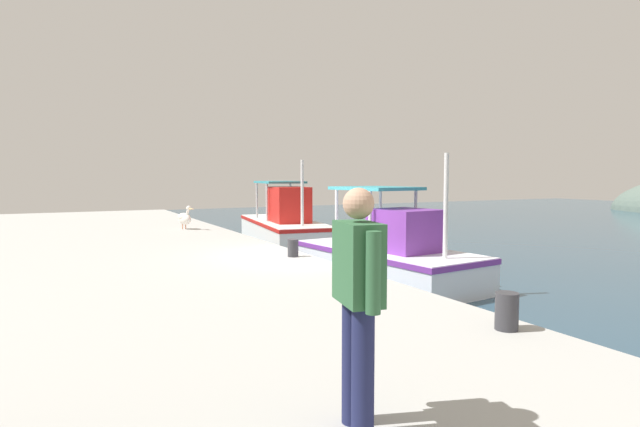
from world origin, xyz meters
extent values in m
cube|color=#B2B2AD|center=(0.00, -5.00, 0.40)|extent=(36.00, 10.00, 0.80)
cube|color=white|center=(-7.04, 2.39, 0.48)|extent=(6.63, 2.87, 0.96)
cube|color=red|center=(-7.04, 2.39, 0.88)|extent=(6.67, 2.92, 0.12)
cube|color=red|center=(-6.25, 2.28, 1.60)|extent=(1.95, 1.43, 1.27)
cylinder|color=silver|center=(-8.57, 1.91, 1.65)|extent=(0.08, 0.08, 1.39)
cylinder|color=silver|center=(-8.37, 3.28, 1.65)|extent=(0.08, 0.08, 1.39)
cylinder|color=silver|center=(-6.85, 1.66, 1.65)|extent=(0.08, 0.08, 1.39)
cylinder|color=silver|center=(-6.66, 3.04, 1.65)|extent=(0.08, 0.08, 1.39)
cube|color=teal|center=(-7.61, 2.47, 2.39)|extent=(2.78, 1.81, 0.08)
cylinder|color=silver|center=(-4.66, 2.05, 2.06)|extent=(0.10, 0.10, 2.19)
torus|color=orange|center=(-6.25, 2.93, 1.60)|extent=(0.55, 0.18, 0.54)
cube|color=white|center=(0.22, 2.04, 0.42)|extent=(5.18, 2.60, 0.85)
cube|color=#723399|center=(0.22, 2.04, 0.77)|extent=(5.22, 2.65, 0.12)
cube|color=#723399|center=(0.84, 2.10, 1.34)|extent=(1.52, 1.39, 0.99)
cylinder|color=silver|center=(-0.82, 1.19, 1.56)|extent=(0.08, 0.08, 1.42)
cylinder|color=silver|center=(-0.98, 2.64, 1.56)|extent=(0.08, 0.08, 1.42)
cylinder|color=silver|center=(0.52, 1.34, 1.56)|extent=(0.08, 0.08, 1.42)
cylinder|color=silver|center=(0.36, 2.79, 1.56)|extent=(0.08, 0.08, 1.42)
cube|color=teal|center=(-0.23, 1.99, 2.31)|extent=(2.17, 1.74, 0.08)
cylinder|color=silver|center=(2.08, 2.24, 1.98)|extent=(0.10, 0.10, 2.26)
torus|color=orange|center=(0.84, 2.79, 1.34)|extent=(0.55, 0.16, 0.54)
cylinder|color=tan|center=(-7.02, -1.37, 0.91)|extent=(0.04, 0.04, 0.22)
cylinder|color=tan|center=(-7.06, -1.25, 0.91)|extent=(0.04, 0.04, 0.22)
ellipsoid|color=white|center=(-6.99, -1.30, 1.16)|extent=(0.71, 0.50, 0.40)
ellipsoid|color=silver|center=(-7.04, -1.31, 1.22)|extent=(0.63, 0.52, 0.28)
cylinder|color=white|center=(-6.81, -1.24, 1.38)|extent=(0.21, 0.14, 0.27)
sphere|color=white|center=(-6.74, -1.21, 1.54)|extent=(0.20, 0.20, 0.16)
cone|color=#F2B272|center=(-6.55, -1.15, 1.52)|extent=(0.31, 0.16, 0.07)
cylinder|color=#1E234C|center=(7.45, -3.25, 1.26)|extent=(0.16, 0.16, 0.91)
cylinder|color=#1E234C|center=(7.25, -3.22, 1.26)|extent=(0.16, 0.16, 0.91)
cube|color=#33663F|center=(7.35, -3.24, 2.00)|extent=(0.48, 0.32, 0.57)
cylinder|color=#33663F|center=(7.62, -3.29, 1.98)|extent=(0.10, 0.10, 0.54)
cylinder|color=#33663F|center=(7.08, -3.18, 1.98)|extent=(0.10, 0.10, 0.54)
sphere|color=tan|center=(7.35, -3.24, 2.41)|extent=(0.22, 0.22, 0.22)
cylinder|color=#333338|center=(0.10, -0.45, 1.00)|extent=(0.24, 0.24, 0.39)
cylinder|color=#333338|center=(2.27, -0.45, 1.07)|extent=(0.22, 0.22, 0.54)
cylinder|color=#333338|center=(6.18, -0.45, 1.02)|extent=(0.27, 0.27, 0.44)
camera|label=1|loc=(10.30, -5.07, 2.60)|focal=28.15mm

